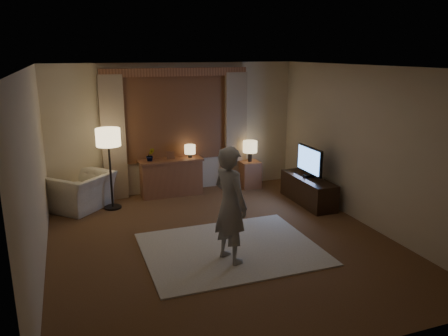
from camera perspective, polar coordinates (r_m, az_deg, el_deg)
name	(u,v)px	position (r m, az deg, el deg)	size (l,w,h in m)	color
room	(211,150)	(6.75, -1.71, 2.39)	(5.04, 5.54, 2.64)	brown
rug	(231,249)	(6.50, 0.90, -10.50)	(2.50, 2.00, 0.02)	beige
sideboard	(171,178)	(8.81, -6.90, -1.31)	(1.20, 0.40, 0.70)	brown
picture_frame	(171,156)	(8.69, -7.00, 1.54)	(0.16, 0.02, 0.20)	brown
plant	(150,155)	(8.61, -9.60, 1.64)	(0.17, 0.13, 0.30)	#999999
table_lamp_sideboard	(190,150)	(8.77, -4.47, 2.37)	(0.22, 0.22, 0.30)	black
floor_lamp	(108,142)	(8.04, -14.86, 3.34)	(0.43, 0.43, 1.49)	black
armchair	(82,191)	(8.40, -18.08, -2.92)	(1.02, 0.89, 0.66)	beige
side_table	(250,174)	(9.29, 3.37, -0.82)	(0.40, 0.40, 0.56)	brown
table_lamp_side	(250,147)	(9.15, 3.43, 2.73)	(0.30, 0.30, 0.44)	black
tv_stand	(308,190)	(8.47, 10.93, -2.86)	(0.45, 1.40, 0.50)	black
tv	(310,161)	(8.31, 11.11, 0.93)	(0.20, 0.82, 0.59)	black
person	(230,205)	(5.85, 0.82, -4.82)	(0.58, 0.38, 1.60)	#9E9A92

